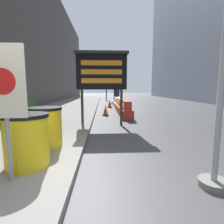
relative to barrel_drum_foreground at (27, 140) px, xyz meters
name	(u,v)px	position (x,y,z in m)	size (l,w,h in m)	color
ground_plane	(69,200)	(0.85, -0.83, -0.58)	(120.00, 120.00, 0.00)	#474749
building_left_facade	(23,19)	(-3.69, 8.97, 5.22)	(0.40, 50.40, 11.61)	#4C4742
barrel_drum_foreground	(27,140)	(0.00, 0.00, 0.00)	(0.75, 0.75, 0.91)	yellow
barrel_drum_middle	(46,127)	(-0.02, 1.06, 0.00)	(0.75, 0.75, 0.91)	yellow
warning_sign	(4,91)	(-0.02, -0.53, 0.84)	(0.59, 0.08, 1.92)	gray
message_board	(102,72)	(1.27, 3.86, 1.52)	(2.04, 0.36, 2.85)	#28282B
jersey_barrier_red_striped	(125,110)	(2.47, 5.90, -0.20)	(0.57, 1.91, 0.86)	red
jersey_barrier_orange_near	(121,106)	(2.47, 8.30, -0.23)	(0.57, 2.15, 0.81)	orange
jersey_barrier_white	(118,103)	(2.47, 10.76, -0.25)	(0.53, 1.74, 0.76)	silver
jersey_barrier_cream	(116,101)	(2.47, 12.88, -0.24)	(0.53, 1.69, 0.78)	beige
traffic_cone_near	(106,110)	(1.45, 6.47, -0.28)	(0.34, 0.34, 0.61)	black
traffic_cone_mid	(110,103)	(1.83, 10.56, -0.26)	(0.37, 0.37, 0.66)	black
traffic_light_near_curb	(106,76)	(1.72, 17.63, 2.30)	(0.28, 0.45, 3.97)	#2D2D30
pedestrian_worker	(117,94)	(2.52, 12.48, 0.41)	(0.51, 0.43, 1.68)	#514C42
steel_pole_right	(219,111)	(2.96, -0.61, 0.56)	(0.44, 0.44, 3.65)	gray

